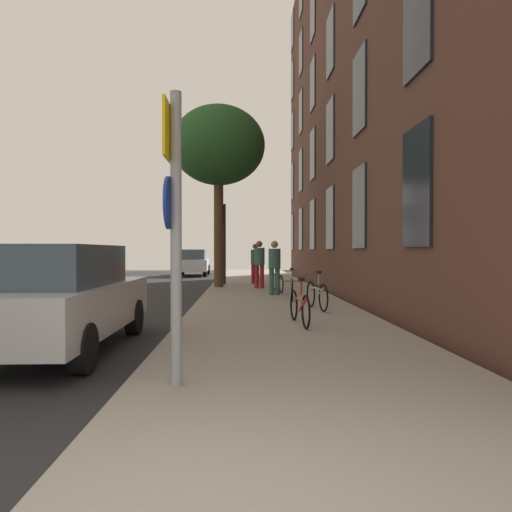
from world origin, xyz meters
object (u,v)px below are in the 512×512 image
Objects in this scene: pedestrian_2 at (255,261)px; traffic_light at (222,229)px; bicycle_0 at (300,306)px; bicycle_3 at (278,282)px; pedestrian_0 at (274,264)px; pedestrian_1 at (259,261)px; car_0 at (60,297)px; bicycle_1 at (317,294)px; tree_near at (219,147)px; car_1 at (193,262)px; bicycle_2 at (292,287)px; sign_post at (174,216)px.

traffic_light is at bearing -167.83° from pedestrian_2.
bicycle_0 is 7.36m from bicycle_3.
pedestrian_0 is at bearing -99.96° from bicycle_3.
car_0 is at bearing -107.60° from pedestrian_1.
bicycle_0 is 2.49m from bicycle_1.
traffic_light is 1.90× the size of pedestrian_1.
pedestrian_0 reaches higher than bicycle_3.
tree_near is 4.32× the size of bicycle_1.
bicycle_3 is 13.76m from car_1.
tree_near reaches higher than bicycle_3.
car_0 reaches higher than bicycle_2.
sign_post is 13.15m from pedestrian_1.
sign_post is 1.87× the size of bicycle_1.
tree_near is at bearing 132.21° from bicycle_3.
sign_post is 1.77× the size of pedestrian_0.
traffic_light is 3.02m from pedestrian_1.
tree_near is 4.84m from pedestrian_1.
car_0 is at bearing -115.29° from pedestrian_0.
tree_near is 7.61m from bicycle_2.
car_0 is at bearing -99.08° from tree_near.
pedestrian_0 is 0.40× the size of car_0.
bicycle_3 is at bearing -47.79° from tree_near.
bicycle_2 is at bearing -85.49° from bicycle_3.
bicycle_1 is 0.95× the size of pedestrian_0.
bicycle_1 is 2.35m from bicycle_2.
pedestrian_1 is (-0.79, 4.29, 0.67)m from bicycle_2.
traffic_light reaches higher than bicycle_1.
pedestrian_2 is (1.50, 1.81, -4.56)m from tree_near.
car_1 is (-4.47, 15.72, 0.36)m from bicycle_2.
pedestrian_1 is 1.04× the size of pedestrian_2.
bicycle_1 is 9.28m from pedestrian_2.
bicycle_0 is at bearing -78.28° from tree_near.
bicycle_0 is 20.84m from car_1.
tree_near is 11.91m from car_1.
bicycle_3 is at bearing -70.39° from pedestrian_1.
sign_post is 10.51m from pedestrian_0.
tree_near reaches higher than sign_post.
bicycle_2 is 0.37× the size of car_0.
pedestrian_2 is at bearing 91.80° from pedestrian_1.
traffic_light is 1.96× the size of pedestrian_0.
traffic_light reaches higher than car_1.
bicycle_0 is at bearing -87.22° from pedestrian_1.
traffic_light is at bearing 81.64° from car_0.
pedestrian_1 is at bearing -88.20° from pedestrian_2.
traffic_light is at bearing 110.84° from pedestrian_0.
bicycle_3 is 1.86m from pedestrian_1.
bicycle_2 is 0.95× the size of pedestrian_2.
pedestrian_2 reaches higher than bicycle_1.
bicycle_0 is at bearing -78.61° from car_1.
pedestrian_2 is (-0.08, 2.57, -0.04)m from pedestrian_1.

